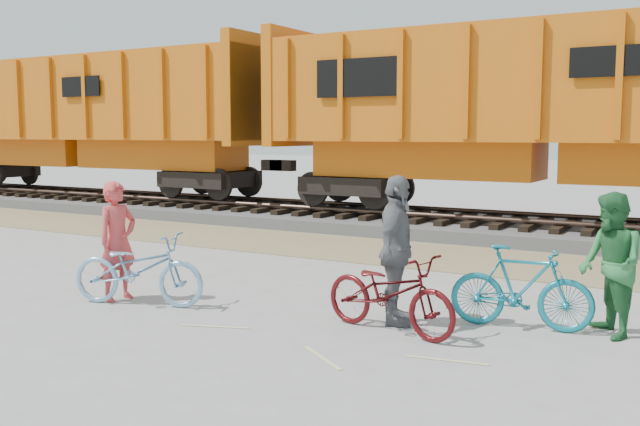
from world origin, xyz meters
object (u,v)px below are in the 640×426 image
Objects in this scene: person_woman at (396,250)px; person_man at (611,265)px; hopper_car_left at (90,116)px; hopper_car_center at (555,108)px; bicycle_maroon at (390,293)px; bicycle_blue at (138,269)px; bicycle_teal at (521,288)px; person_solo at (117,241)px.

person_man is at bearing -85.02° from person_woman.
hopper_car_left is 1.00× the size of hopper_car_center.
bicycle_maroon is 1.08× the size of person_man.
hopper_car_left reaches higher than person_woman.
bicycle_teal is at bearing -90.27° from bicycle_blue.
bicycle_blue is at bearing 109.86° from bicycle_maroon.
person_man is 0.91× the size of person_woman.
bicycle_blue is (11.38, -9.42, -2.49)m from hopper_car_left.
hopper_car_left is 14.49m from person_solo.
hopper_car_left is at bearing 71.27° from bicycle_maroon.
bicycle_maroon is at bearing -30.61° from hopper_car_left.
person_woman reaches higher than person_solo.
person_solo is (10.88, -9.32, -2.13)m from hopper_car_left.
bicycle_maroon is (15.06, -8.91, -2.51)m from hopper_car_left.
bicycle_teal is at bearing -42.20° from bicycle_maroon.
hopper_car_center reaches higher than bicycle_teal.
hopper_car_left reaches higher than bicycle_blue.
person_man is (6.51, 1.59, 0.00)m from person_solo.
hopper_car_left is at bearing 56.04° from bicycle_teal.
person_solo reaches higher than bicycle_teal.
person_woman is (-2.44, -0.77, 0.08)m from person_man.
person_man is at bearing -91.12° from bicycle_blue.
hopper_car_left and hopper_car_center have the same top height.
bicycle_blue is at bearing -107.29° from person_man.
hopper_car_left is at bearing 33.60° from bicycle_blue.
person_woman is (-0.10, 0.40, 0.46)m from bicycle_maroon.
bicycle_teal is 0.93× the size of bicycle_maroon.
person_solo is at bearing 95.98° from bicycle_teal.
person_woman is (-0.04, -8.51, -2.05)m from hopper_car_center.
hopper_car_left is 7.09× the size of bicycle_blue.
hopper_car_center is 8.38m from person_man.
hopper_car_center reaches higher than person_solo.
hopper_car_center is at bearing 164.27° from person_man.
person_man is at bearing -23.97° from hopper_car_left.
bicycle_maroon is at bearing 117.78° from bicycle_teal.
bicycle_teal is 1.66m from bicycle_maroon.
bicycle_blue is 1.03× the size of person_woman.
hopper_car_left is 8.01× the size of bicycle_teal.
bicycle_teal reaches higher than bicycle_blue.
hopper_car_left is 19.16m from person_man.
person_man reaches higher than bicycle_teal.
bicycle_blue is (-3.62, -9.42, -2.49)m from hopper_car_center.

